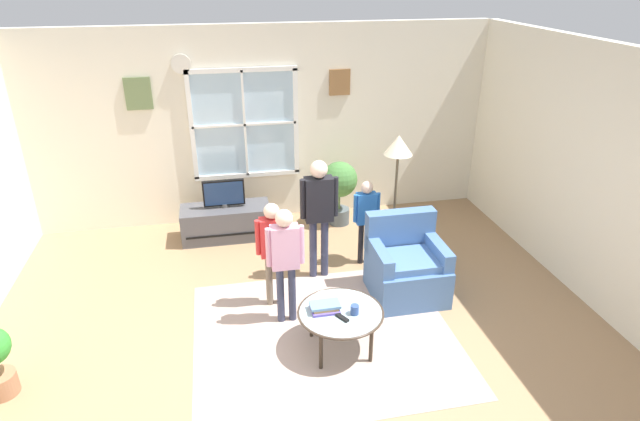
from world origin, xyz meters
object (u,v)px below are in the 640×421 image
(person_blue_shirt, at_px, (366,213))
(coffee_table, at_px, (341,314))
(book_stack, at_px, (325,307))
(person_red_shirt, at_px, (273,243))
(remote_near_books, at_px, (342,318))
(person_pink_shirt, at_px, (285,254))
(armchair, at_px, (406,267))
(potted_plant_by_window, at_px, (340,184))
(cup, at_px, (355,310))
(floor_lamp, at_px, (398,158))
(tv_stand, at_px, (226,222))
(person_black_shirt, at_px, (319,206))
(television, at_px, (224,193))

(person_blue_shirt, bearing_deg, coffee_table, -113.79)
(book_stack, distance_m, person_red_shirt, 0.92)
(remote_near_books, xyz_separation_m, person_pink_shirt, (-0.41, 0.64, 0.34))
(armchair, xyz_separation_m, potted_plant_by_window, (-0.30, 1.83, 0.25))
(cup, distance_m, floor_lamp, 1.94)
(cup, distance_m, person_red_shirt, 1.13)
(tv_stand, bearing_deg, floor_lamp, -28.16)
(potted_plant_by_window, bearing_deg, remote_near_books, -102.82)
(person_black_shirt, height_order, person_pink_shirt, person_black_shirt)
(television, bearing_deg, person_pink_shirt, -75.03)
(person_blue_shirt, xyz_separation_m, person_pink_shirt, (-1.08, -0.95, 0.11))
(book_stack, relative_size, potted_plant_by_window, 0.31)
(cup, height_order, person_pink_shirt, person_pink_shirt)
(person_red_shirt, height_order, person_blue_shirt, person_red_shirt)
(person_red_shirt, distance_m, person_pink_shirt, 0.32)
(potted_plant_by_window, bearing_deg, television, -175.52)
(cup, bearing_deg, person_blue_shirt, 70.73)
(remote_near_books, bearing_deg, book_stack, 128.53)
(book_stack, bearing_deg, coffee_table, -20.38)
(remote_near_books, distance_m, person_red_shirt, 1.11)
(book_stack, relative_size, remote_near_books, 1.95)
(television, height_order, potted_plant_by_window, potted_plant_by_window)
(book_stack, bearing_deg, person_red_shirt, 114.91)
(book_stack, height_order, floor_lamp, floor_lamp)
(tv_stand, distance_m, armchair, 2.52)
(cup, bearing_deg, potted_plant_by_window, 79.56)
(person_red_shirt, bearing_deg, coffee_table, -59.20)
(person_black_shirt, xyz_separation_m, potted_plant_by_window, (0.54, 1.28, -0.30))
(person_red_shirt, distance_m, potted_plant_by_window, 2.07)
(coffee_table, distance_m, potted_plant_by_window, 2.67)
(television, distance_m, armchair, 2.53)
(remote_near_books, bearing_deg, coffee_table, 84.44)
(remote_near_books, height_order, person_blue_shirt, person_blue_shirt)
(person_red_shirt, bearing_deg, remote_near_books, -62.58)
(armchair, distance_m, person_red_shirt, 1.47)
(person_black_shirt, relative_size, person_blue_shirt, 1.34)
(television, distance_m, person_black_shirt, 1.56)
(book_stack, relative_size, person_blue_shirt, 0.26)
(book_stack, xyz_separation_m, person_red_shirt, (-0.37, 0.80, 0.28))
(coffee_table, height_order, floor_lamp, floor_lamp)
(armchair, bearing_deg, television, 137.28)
(coffee_table, xyz_separation_m, person_black_shirt, (0.06, 1.31, 0.49))
(potted_plant_by_window, distance_m, floor_lamp, 1.42)
(television, relative_size, coffee_table, 0.66)
(coffee_table, height_order, book_stack, book_stack)
(tv_stand, xyz_separation_m, person_red_shirt, (0.44, -1.63, 0.51))
(television, relative_size, armchair, 0.60)
(television, xyz_separation_m, cup, (1.06, -2.53, -0.17))
(person_pink_shirt, distance_m, floor_lamp, 1.76)
(book_stack, xyz_separation_m, remote_near_books, (0.12, -0.16, -0.02))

